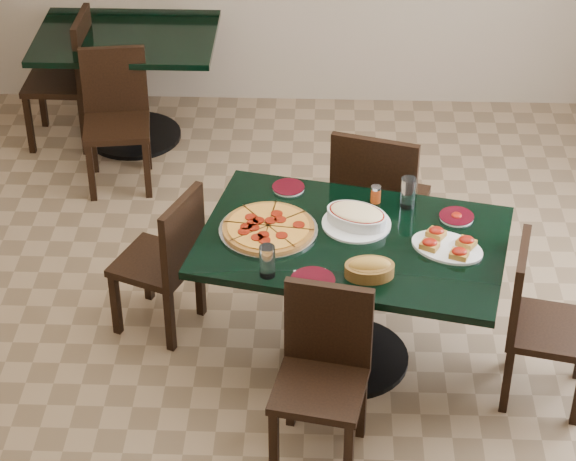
{
  "coord_description": "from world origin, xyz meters",
  "views": [
    {
      "loc": [
        0.2,
        -4.41,
        3.77
      ],
      "look_at": [
        0.04,
        0.0,
        0.74
      ],
      "focal_mm": 70.0,
      "sensor_mm": 36.0,
      "label": 1
    }
  ],
  "objects_px": {
    "lasagna_casserole": "(357,217)",
    "chair_near": "(323,366)",
    "chair_left": "(168,257)",
    "back_chair_near": "(116,111)",
    "bruschetta_platter": "(447,245)",
    "pepperoni_pizza": "(268,228)",
    "chair_far": "(377,199)",
    "bread_basket": "(370,268)",
    "main_table": "(352,270)",
    "chair_right": "(536,316)",
    "back_chair_left": "(70,72)",
    "back_table": "(128,67)"
  },
  "relations": [
    {
      "from": "lasagna_casserole",
      "to": "bruschetta_platter",
      "type": "distance_m",
      "value": 0.46
    },
    {
      "from": "back_chair_near",
      "to": "bread_basket",
      "type": "distance_m",
      "value": 2.52
    },
    {
      "from": "chair_near",
      "to": "bread_basket",
      "type": "distance_m",
      "value": 0.48
    },
    {
      "from": "chair_left",
      "to": "pepperoni_pizza",
      "type": "height_order",
      "value": "chair_left"
    },
    {
      "from": "back_chair_near",
      "to": "chair_right",
      "type": "bearing_deg",
      "value": -47.92
    },
    {
      "from": "chair_right",
      "to": "back_chair_near",
      "type": "relative_size",
      "value": 0.98
    },
    {
      "from": "lasagna_casserole",
      "to": "bruschetta_platter",
      "type": "xyz_separation_m",
      "value": [
        0.42,
        -0.19,
        -0.02
      ]
    },
    {
      "from": "chair_right",
      "to": "bruschetta_platter",
      "type": "relative_size",
      "value": 2.0
    },
    {
      "from": "chair_far",
      "to": "chair_left",
      "type": "distance_m",
      "value": 1.15
    },
    {
      "from": "bruschetta_platter",
      "to": "lasagna_casserole",
      "type": "bearing_deg",
      "value": -174.05
    },
    {
      "from": "main_table",
      "to": "bruschetta_platter",
      "type": "relative_size",
      "value": 3.77
    },
    {
      "from": "lasagna_casserole",
      "to": "back_chair_near",
      "type": "bearing_deg",
      "value": 156.42
    },
    {
      "from": "bread_basket",
      "to": "back_chair_left",
      "type": "bearing_deg",
      "value": 122.36
    },
    {
      "from": "chair_right",
      "to": "lasagna_casserole",
      "type": "distance_m",
      "value": 0.96
    },
    {
      "from": "back_table",
      "to": "back_chair_left",
      "type": "relative_size",
      "value": 1.28
    },
    {
      "from": "bread_basket",
      "to": "bruschetta_platter",
      "type": "distance_m",
      "value": 0.43
    },
    {
      "from": "chair_far",
      "to": "back_chair_near",
      "type": "bearing_deg",
      "value": -17.84
    },
    {
      "from": "back_chair_near",
      "to": "bruschetta_platter",
      "type": "height_order",
      "value": "back_chair_near"
    },
    {
      "from": "bread_basket",
      "to": "bruschetta_platter",
      "type": "height_order",
      "value": "bread_basket"
    },
    {
      "from": "lasagna_casserole",
      "to": "bread_basket",
      "type": "distance_m",
      "value": 0.41
    },
    {
      "from": "back_chair_near",
      "to": "lasagna_casserole",
      "type": "bearing_deg",
      "value": -55.94
    },
    {
      "from": "bruschetta_platter",
      "to": "chair_left",
      "type": "bearing_deg",
      "value": -162.74
    },
    {
      "from": "bread_basket",
      "to": "lasagna_casserole",
      "type": "bearing_deg",
      "value": 92.51
    },
    {
      "from": "lasagna_casserole",
      "to": "bruschetta_platter",
      "type": "height_order",
      "value": "lasagna_casserole"
    },
    {
      "from": "chair_far",
      "to": "main_table",
      "type": "bearing_deg",
      "value": 93.82
    },
    {
      "from": "main_table",
      "to": "bread_basket",
      "type": "relative_size",
      "value": 6.66
    },
    {
      "from": "lasagna_casserole",
      "to": "chair_near",
      "type": "bearing_deg",
      "value": -77.41
    },
    {
      "from": "chair_far",
      "to": "back_chair_near",
      "type": "xyz_separation_m",
      "value": [
        -1.57,
        1.05,
        -0.07
      ]
    },
    {
      "from": "main_table",
      "to": "lasagna_casserole",
      "type": "relative_size",
      "value": 4.48
    },
    {
      "from": "main_table",
      "to": "lasagna_casserole",
      "type": "bearing_deg",
      "value": 94.0
    },
    {
      "from": "chair_right",
      "to": "chair_near",
      "type": "bearing_deg",
      "value": 124.11
    },
    {
      "from": "back_table",
      "to": "chair_left",
      "type": "height_order",
      "value": "chair_left"
    },
    {
      "from": "back_chair_near",
      "to": "main_table",
      "type": "bearing_deg",
      "value": -58.28
    },
    {
      "from": "main_table",
      "to": "chair_near",
      "type": "distance_m",
      "value": 0.61
    },
    {
      "from": "pepperoni_pizza",
      "to": "chair_far",
      "type": "bearing_deg",
      "value": 48.42
    },
    {
      "from": "chair_near",
      "to": "pepperoni_pizza",
      "type": "relative_size",
      "value": 1.79
    },
    {
      "from": "back_chair_near",
      "to": "bruschetta_platter",
      "type": "xyz_separation_m",
      "value": [
        1.86,
        -1.78,
        0.3
      ]
    },
    {
      "from": "chair_far",
      "to": "chair_left",
      "type": "xyz_separation_m",
      "value": [
        -1.07,
        -0.43,
        -0.1
      ]
    },
    {
      "from": "main_table",
      "to": "bread_basket",
      "type": "xyz_separation_m",
      "value": [
        0.07,
        -0.29,
        0.22
      ]
    },
    {
      "from": "pepperoni_pizza",
      "to": "bruschetta_platter",
      "type": "xyz_separation_m",
      "value": [
        0.84,
        -0.11,
        0.01
      ]
    },
    {
      "from": "chair_far",
      "to": "back_chair_left",
      "type": "distance_m",
      "value": 2.47
    },
    {
      "from": "main_table",
      "to": "pepperoni_pizza",
      "type": "xyz_separation_m",
      "value": [
        -0.4,
        0.05,
        0.2
      ]
    },
    {
      "from": "main_table",
      "to": "back_chair_near",
      "type": "height_order",
      "value": "back_chair_near"
    },
    {
      "from": "chair_near",
      "to": "chair_left",
      "type": "bearing_deg",
      "value": 144.99
    },
    {
      "from": "chair_near",
      "to": "chair_left",
      "type": "distance_m",
      "value": 1.15
    },
    {
      "from": "back_table",
      "to": "chair_left",
      "type": "distance_m",
      "value": 2.05
    },
    {
      "from": "pepperoni_pizza",
      "to": "lasagna_casserole",
      "type": "relative_size",
      "value": 1.34
    },
    {
      "from": "main_table",
      "to": "chair_left",
      "type": "relative_size",
      "value": 1.94
    },
    {
      "from": "main_table",
      "to": "bruschetta_platter",
      "type": "bearing_deg",
      "value": 3.4
    },
    {
      "from": "bruschetta_platter",
      "to": "pepperoni_pizza",
      "type": "bearing_deg",
      "value": -158.0
    }
  ]
}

